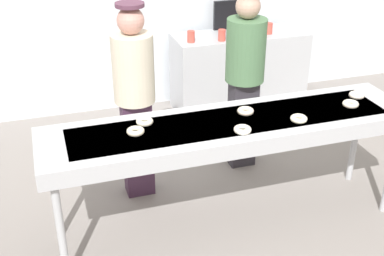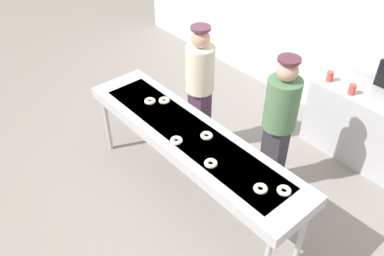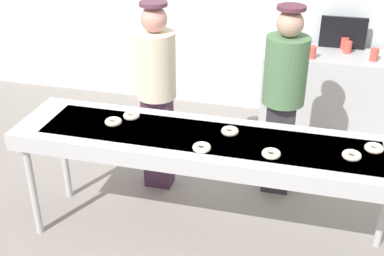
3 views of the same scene
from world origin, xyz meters
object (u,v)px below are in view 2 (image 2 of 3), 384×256
object	(u,v)px
sugar_donut_1	(207,136)
worker_assistant	(279,119)
prep_counter	(371,130)
worker_baker	(200,85)
sugar_donut_2	(150,101)
sugar_donut_3	(261,189)
fryer_conveyor	(190,139)
sugar_donut_0	(164,100)
sugar_donut_5	(176,140)
sugar_donut_4	(211,163)
sugar_donut_6	(284,191)
paper_cup_2	(330,76)
paper_cup_1	(352,89)

from	to	relation	value
sugar_donut_1	worker_assistant	bearing A→B (deg)	67.46
sugar_donut_1	prep_counter	bearing A→B (deg)	68.43
sugar_donut_1	worker_baker	world-z (taller)	worker_baker
sugar_donut_2	sugar_donut_3	bearing A→B (deg)	-1.98
fryer_conveyor	sugar_donut_0	distance (m)	0.64
sugar_donut_5	worker_assistant	world-z (taller)	worker_assistant
worker_baker	sugar_donut_4	bearing A→B (deg)	150.18
sugar_donut_6	paper_cup_2	world-z (taller)	paper_cup_2
sugar_donut_4	sugar_donut_3	bearing A→B (deg)	12.19
sugar_donut_1	prep_counter	distance (m)	2.20
sugar_donut_6	paper_cup_1	bearing A→B (deg)	104.84
sugar_donut_4	paper_cup_1	world-z (taller)	paper_cup_1
sugar_donut_0	sugar_donut_6	world-z (taller)	same
paper_cup_2	sugar_donut_1	bearing A→B (deg)	-94.89
sugar_donut_3	prep_counter	xyz separation A→B (m)	(-0.04, 2.13, -0.49)
prep_counter	paper_cup_2	distance (m)	0.82
sugar_donut_1	worker_assistant	xyz separation A→B (m)	(0.31, 0.75, 0.02)
sugar_donut_1	sugar_donut_4	bearing A→B (deg)	-36.82
paper_cup_2	sugar_donut_5	bearing A→B (deg)	-97.96
sugar_donut_1	paper_cup_2	size ratio (longest dim) A/B	1.01
sugar_donut_4	prep_counter	xyz separation A→B (m)	(0.47, 2.24, -0.49)
fryer_conveyor	sugar_donut_1	bearing A→B (deg)	30.32
sugar_donut_4	sugar_donut_6	bearing A→B (deg)	20.50
fryer_conveyor	sugar_donut_3	distance (m)	0.99
sugar_donut_0	sugar_donut_4	world-z (taller)	same
sugar_donut_5	paper_cup_2	xyz separation A→B (m)	(0.30, 2.16, 0.02)
fryer_conveyor	sugar_donut_5	xyz separation A→B (m)	(0.01, -0.19, 0.09)
sugar_donut_0	sugar_donut_2	xyz separation A→B (m)	(-0.09, -0.13, 0.00)
sugar_donut_0	sugar_donut_4	size ratio (longest dim) A/B	1.00
sugar_donut_0	worker_baker	xyz separation A→B (m)	(0.03, 0.51, 0.02)
sugar_donut_6	prep_counter	distance (m)	2.06
fryer_conveyor	worker_assistant	xyz separation A→B (m)	(0.46, 0.83, 0.11)
sugar_donut_1	paper_cup_2	xyz separation A→B (m)	(0.16, 1.88, 0.02)
sugar_donut_6	sugar_donut_2	bearing A→B (deg)	-177.60
sugar_donut_3	sugar_donut_5	xyz separation A→B (m)	(-0.97, -0.15, 0.00)
sugar_donut_4	sugar_donut_5	xyz separation A→B (m)	(-0.46, -0.04, 0.00)
fryer_conveyor	paper_cup_1	xyz separation A→B (m)	(0.65, 1.91, 0.11)
sugar_donut_5	worker_baker	size ratio (longest dim) A/B	0.07
sugar_donut_1	sugar_donut_3	distance (m)	0.84
sugar_donut_4	sugar_donut_6	distance (m)	0.70
worker_baker	sugar_donut_0	bearing A→B (deg)	93.67
paper_cup_1	fryer_conveyor	bearing A→B (deg)	-108.65
sugar_donut_3	fryer_conveyor	bearing A→B (deg)	177.48
sugar_donut_0	sugar_donut_5	bearing A→B (deg)	-27.95
worker_baker	sugar_donut_2	bearing A→B (deg)	86.08
sugar_donut_2	sugar_donut_1	bearing A→B (deg)	4.71
sugar_donut_5	sugar_donut_1	bearing A→B (deg)	63.02
sugar_donut_4	worker_baker	world-z (taller)	worker_baker
sugar_donut_0	paper_cup_2	world-z (taller)	paper_cup_2
paper_cup_1	paper_cup_2	size ratio (longest dim) A/B	1.00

